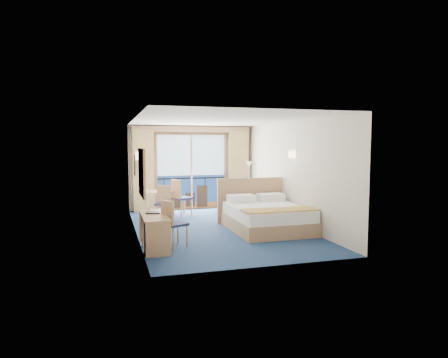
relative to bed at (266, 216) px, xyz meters
The scene contains 22 objects.
floor 1.24m from the bed, 157.74° to the left, with size 6.50×6.50×0.00m, color navy.
room_walls 1.87m from the bed, 157.74° to the left, with size 4.04×6.54×2.72m.
balcony_door 3.92m from the bed, 106.90° to the left, with size 2.36×0.03×2.52m.
curtain_left 4.51m from the bed, 127.03° to the left, with size 0.65×0.22×2.55m, color tan.
curtain_right 3.67m from the bed, 82.85° to the left, with size 0.65×0.22×2.55m, color tan.
pelmet 4.35m from the bed, 107.32° to the left, with size 3.80×0.25×0.18m, color #A07557.
mirror 3.47m from the bed, 161.23° to the right, with size 0.05×1.25×0.95m.
wall_print 3.45m from the bed, 163.65° to the left, with size 0.04×0.42×0.52m.
sconce_left 3.41m from the bed, behind, with size 0.18×0.18×0.18m, color beige.
sconce_right 1.75m from the bed, 20.03° to the left, with size 0.18×0.18×0.18m, color beige.
bed is the anchor object (origin of this frame).
nightstand 1.53m from the bed, 65.18° to the left, with size 0.46×0.44×0.60m, color #A47957.
phone 1.55m from the bed, 65.74° to the left, with size 0.17×0.13×0.07m, color silver.
armchair 2.02m from the bed, 74.41° to the left, with size 0.84×0.86×0.79m, color #434651.
floor_lamp 3.28m from the bed, 77.68° to the left, with size 0.21×0.21×1.54m.
desk 3.16m from the bed, 154.23° to the right, with size 0.50×1.46×0.68m.
desk_chair 2.71m from the bed, 157.44° to the right, with size 0.56×0.55×0.97m.
folder 3.00m from the bed, 163.68° to the right, with size 0.28×0.21×0.03m, color black.
desk_lamp 3.03m from the bed, behind, with size 0.11×0.11×0.43m.
round_table 3.50m from the bed, 130.31° to the left, with size 0.81×0.81×0.73m.
table_chair_a 3.01m from the bed, 124.82° to the left, with size 0.63×0.62×1.08m.
table_chair_b 3.04m from the bed, 138.06° to the left, with size 0.52×0.53×0.95m.
Camera 1 is at (-2.61, -9.50, 2.11)m, focal length 32.00 mm.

